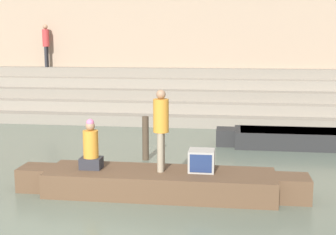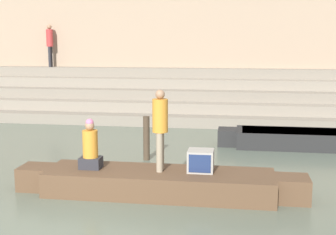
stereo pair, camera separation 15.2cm
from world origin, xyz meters
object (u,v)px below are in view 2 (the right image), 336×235
at_px(rowboat_main, 159,182).
at_px(person_rowing, 90,148).
at_px(moored_boat_shore, 305,139).
at_px(person_on_steps, 50,42).
at_px(person_standing, 160,124).
at_px(tv_set, 201,161).
at_px(mooring_post, 146,138).

xyz_separation_m(rowboat_main, person_rowing, (-1.43, 0.01, 0.65)).
bearing_deg(moored_boat_shore, person_on_steps, 147.70).
bearing_deg(person_standing, person_rowing, -161.72).
height_order(tv_set, person_on_steps, person_on_steps).
bearing_deg(person_rowing, person_on_steps, 112.39).
height_order(person_rowing, tv_set, person_rowing).
relative_size(rowboat_main, mooring_post, 5.13).
bearing_deg(person_on_steps, person_standing, 11.66).
bearing_deg(mooring_post, moored_boat_shore, 25.62).
relative_size(rowboat_main, tv_set, 11.46).
xyz_separation_m(person_standing, person_rowing, (-1.45, -0.04, -0.54)).
relative_size(person_standing, person_on_steps, 0.91).
bearing_deg(rowboat_main, tv_set, 7.37).
height_order(moored_boat_shore, mooring_post, mooring_post).
bearing_deg(person_rowing, mooring_post, 72.49).
relative_size(person_standing, moored_boat_shore, 0.33).
bearing_deg(moored_boat_shore, rowboat_main, -129.51).
bearing_deg(moored_boat_shore, mooring_post, -157.38).
distance_m(tv_set, mooring_post, 3.02).
bearing_deg(person_standing, tv_set, 21.23).
xyz_separation_m(person_standing, mooring_post, (-0.80, 2.61, -0.87)).
xyz_separation_m(rowboat_main, person_standing, (0.02, 0.05, 1.19)).
height_order(tv_set, mooring_post, mooring_post).
relative_size(tv_set, moored_boat_shore, 0.10).
xyz_separation_m(person_rowing, moored_boat_shore, (4.92, 4.70, -0.65)).
height_order(rowboat_main, person_rowing, person_rowing).
height_order(mooring_post, person_on_steps, person_on_steps).
xyz_separation_m(person_rowing, mooring_post, (0.65, 2.65, -0.33)).
xyz_separation_m(person_rowing, tv_set, (2.26, 0.11, -0.20)).
bearing_deg(mooring_post, person_rowing, -103.67).
distance_m(person_rowing, tv_set, 2.27).
bearing_deg(mooring_post, tv_set, -57.54).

